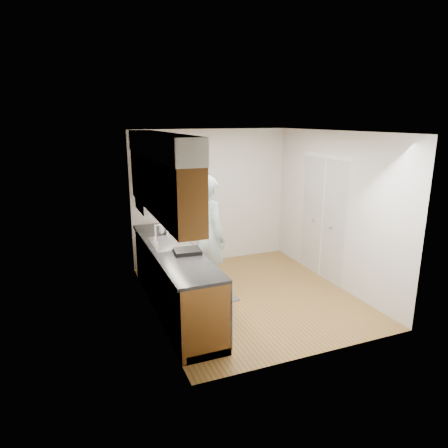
% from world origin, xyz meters
% --- Properties ---
extents(floor, '(3.50, 3.50, 0.00)m').
position_xyz_m(floor, '(0.00, 0.00, 0.00)').
color(floor, olive).
rests_on(floor, ground).
extents(ceiling, '(3.50, 3.50, 0.00)m').
position_xyz_m(ceiling, '(0.00, 0.00, 2.50)').
color(ceiling, white).
rests_on(ceiling, wall_left).
extents(wall_left, '(0.02, 3.50, 2.50)m').
position_xyz_m(wall_left, '(-1.50, 0.00, 1.25)').
color(wall_left, beige).
rests_on(wall_left, floor).
extents(wall_right, '(0.02, 3.50, 2.50)m').
position_xyz_m(wall_right, '(1.50, 0.00, 1.25)').
color(wall_right, beige).
rests_on(wall_right, floor).
extents(wall_back, '(3.00, 0.02, 2.50)m').
position_xyz_m(wall_back, '(0.00, 1.75, 1.25)').
color(wall_back, beige).
rests_on(wall_back, floor).
extents(counter, '(0.64, 2.80, 1.30)m').
position_xyz_m(counter, '(-1.20, -0.00, 0.49)').
color(counter, brown).
rests_on(counter, floor).
extents(upper_cabinets, '(0.47, 2.80, 1.21)m').
position_xyz_m(upper_cabinets, '(-1.33, 0.05, 1.95)').
color(upper_cabinets, brown).
rests_on(upper_cabinets, wall_left).
extents(closet_door, '(0.02, 1.22, 2.05)m').
position_xyz_m(closet_door, '(1.49, 0.30, 1.02)').
color(closet_door, silver).
rests_on(closet_door, wall_right).
extents(floor_mat, '(0.73, 1.01, 0.02)m').
position_xyz_m(floor_mat, '(-0.58, 0.29, 0.01)').
color(floor_mat, '#57575A').
rests_on(floor_mat, floor).
extents(person, '(0.72, 0.87, 2.12)m').
position_xyz_m(person, '(-0.58, 0.29, 1.08)').
color(person, '#96B2B6').
rests_on(person, floor_mat).
extents(soap_bottle_a, '(0.14, 0.14, 0.27)m').
position_xyz_m(soap_bottle_a, '(-1.18, 0.75, 1.08)').
color(soap_bottle_a, white).
rests_on(soap_bottle_a, counter).
extents(soap_bottle_b, '(0.09, 0.09, 0.18)m').
position_xyz_m(soap_bottle_b, '(-1.10, 0.68, 1.03)').
color(soap_bottle_b, white).
rests_on(soap_bottle_b, counter).
extents(soda_can, '(0.09, 0.09, 0.12)m').
position_xyz_m(soda_can, '(-0.98, 0.57, 1.00)').
color(soda_can, '#B01E2E').
rests_on(soda_can, counter).
extents(steel_can, '(0.09, 0.09, 0.13)m').
position_xyz_m(steel_can, '(-1.14, 0.58, 1.01)').
color(steel_can, '#A5A5AA').
rests_on(steel_can, counter).
extents(dish_rack, '(0.37, 0.32, 0.05)m').
position_xyz_m(dish_rack, '(-1.09, -0.32, 0.97)').
color(dish_rack, black).
rests_on(dish_rack, counter).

